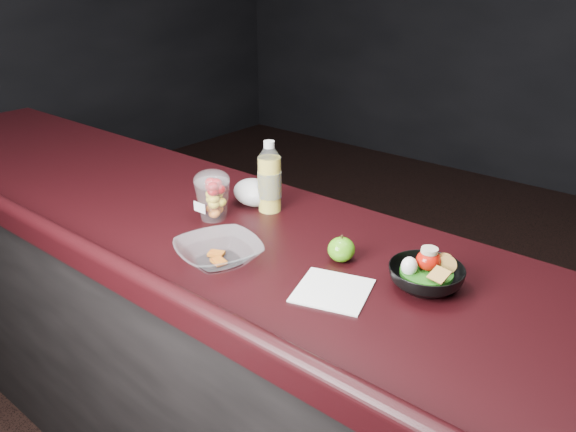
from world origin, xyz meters
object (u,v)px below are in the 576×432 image
at_px(fruit_cup, 212,194).
at_px(takeout_bowl, 218,252).
at_px(snack_bowl, 426,275).
at_px(lemonade_bottle, 270,182).
at_px(green_apple, 341,249).

bearing_deg(fruit_cup, takeout_bowl, -40.63).
height_order(snack_bowl, takeout_bowl, snack_bowl).
relative_size(lemonade_bottle, snack_bowl, 1.06).
bearing_deg(fruit_cup, snack_bowl, 3.83).
bearing_deg(takeout_bowl, snack_bowl, 25.52).
bearing_deg(green_apple, fruit_cup, -176.59).
distance_m(green_apple, takeout_bowl, 0.30).
xyz_separation_m(snack_bowl, takeout_bowl, (-0.45, -0.21, -0.01)).
distance_m(lemonade_bottle, snack_bowl, 0.58).
xyz_separation_m(fruit_cup, takeout_bowl, (0.20, -0.17, -0.05)).
height_order(lemonade_bottle, fruit_cup, lemonade_bottle).
bearing_deg(snack_bowl, green_apple, -175.35).
height_order(fruit_cup, green_apple, fruit_cup).
bearing_deg(lemonade_bottle, fruit_cup, -119.74).
relative_size(fruit_cup, takeout_bowl, 0.55).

